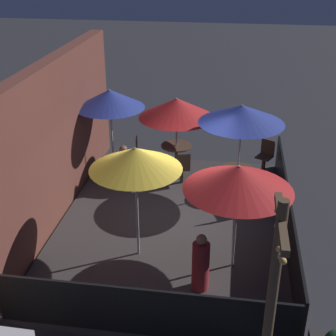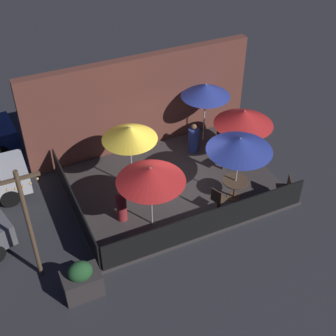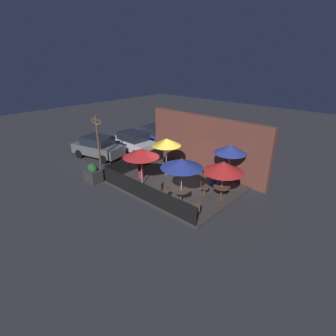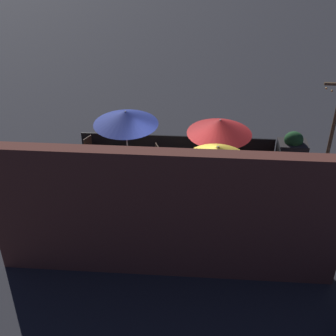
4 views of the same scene
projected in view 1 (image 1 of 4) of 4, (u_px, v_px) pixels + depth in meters
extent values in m
plane|color=#2D2D33|center=(173.00, 227.00, 10.93)|extent=(60.00, 60.00, 0.00)
cube|color=#383333|center=(173.00, 225.00, 10.90)|extent=(7.01, 5.19, 0.12)
cube|color=brown|center=(48.00, 147.00, 10.49)|extent=(8.61, 0.36, 3.70)
cube|color=black|center=(287.00, 213.00, 10.33)|extent=(6.81, 0.05, 0.95)
cube|color=black|center=(143.00, 312.00, 7.60)|extent=(0.05, 4.99, 0.95)
cylinder|color=#B2B2B7|center=(177.00, 134.00, 13.01)|extent=(0.05, 0.05, 2.09)
cone|color=red|center=(177.00, 108.00, 12.67)|extent=(2.10, 2.10, 0.54)
cylinder|color=#B2B2B7|center=(239.00, 152.00, 11.57)|extent=(0.05, 0.05, 2.41)
cone|color=#283893|center=(242.00, 114.00, 11.14)|extent=(2.09, 2.09, 0.45)
cylinder|color=#B2B2B7|center=(112.00, 133.00, 12.60)|extent=(0.05, 0.05, 2.44)
cone|color=#283893|center=(110.00, 99.00, 12.17)|extent=(1.82, 1.82, 0.49)
cylinder|color=#B2B2B7|center=(137.00, 204.00, 9.28)|extent=(0.05, 0.05, 2.41)
cone|color=gold|center=(135.00, 159.00, 8.85)|extent=(1.80, 1.80, 0.44)
cylinder|color=#B2B2B7|center=(236.00, 218.00, 8.96)|extent=(0.05, 0.05, 2.23)
cone|color=red|center=(239.00, 178.00, 8.58)|extent=(2.07, 2.07, 0.49)
cylinder|color=#4C3828|center=(176.00, 168.00, 13.46)|extent=(0.48, 0.48, 0.02)
cylinder|color=#4C3828|center=(176.00, 157.00, 13.32)|extent=(0.08, 0.08, 0.68)
cylinder|color=#4C3828|center=(176.00, 146.00, 13.16)|extent=(0.87, 0.87, 0.04)
cylinder|color=#4C3828|center=(236.00, 194.00, 12.09)|extent=(0.48, 0.48, 0.02)
cylinder|color=#4C3828|center=(237.00, 182.00, 11.95)|extent=(0.08, 0.08, 0.68)
cylinder|color=#4C3828|center=(238.00, 170.00, 11.79)|extent=(0.87, 0.87, 0.04)
cube|color=#4C3828|center=(263.00, 165.00, 13.12)|extent=(0.11, 0.11, 0.46)
cube|color=#4C3828|center=(264.00, 157.00, 13.01)|extent=(0.54, 0.54, 0.04)
cube|color=#4C3828|center=(268.00, 147.00, 13.03)|extent=(0.21, 0.37, 0.44)
cube|color=#4C3828|center=(143.00, 161.00, 13.35)|extent=(0.09, 0.09, 0.46)
cube|color=#4C3828|center=(143.00, 153.00, 13.24)|extent=(0.46, 0.46, 0.04)
cube|color=#4C3828|center=(137.00, 146.00, 13.13)|extent=(0.40, 0.10, 0.44)
cube|color=#4C3828|center=(250.00, 202.00, 11.24)|extent=(0.10, 0.10, 0.48)
cube|color=#4C3828|center=(251.00, 193.00, 11.13)|extent=(0.52, 0.52, 0.04)
cube|color=#4C3828|center=(255.00, 187.00, 10.87)|extent=(0.18, 0.38, 0.44)
cube|color=#4C3828|center=(181.00, 175.00, 12.58)|extent=(0.10, 0.10, 0.43)
cube|color=#4C3828|center=(182.00, 168.00, 12.48)|extent=(0.50, 0.50, 0.04)
cube|color=#4C3828|center=(183.00, 162.00, 12.21)|extent=(0.14, 0.39, 0.44)
cylinder|color=maroon|center=(201.00, 266.00, 8.63)|extent=(0.43, 0.43, 0.99)
sphere|color=#9E704C|center=(202.00, 240.00, 8.37)|extent=(0.20, 0.20, 0.20)
cylinder|color=navy|center=(124.00, 170.00, 12.25)|extent=(0.57, 0.57, 0.97)
sphere|color=brown|center=(123.00, 149.00, 11.99)|extent=(0.21, 0.21, 0.21)
cube|color=brown|center=(281.00, 222.00, 4.72)|extent=(1.10, 0.08, 0.08)
sphere|color=#F4B260|center=(283.00, 261.00, 4.37)|extent=(0.07, 0.07, 0.07)
sphere|color=#F4B260|center=(281.00, 256.00, 4.57)|extent=(0.07, 0.07, 0.07)
sphere|color=#F4B260|center=(279.00, 249.00, 4.76)|extent=(0.07, 0.07, 0.07)
sphere|color=#F4B260|center=(278.00, 239.00, 4.92)|extent=(0.07, 0.07, 0.07)
sphere|color=#F4B260|center=(277.00, 226.00, 5.06)|extent=(0.07, 0.07, 0.07)
sphere|color=#F4B260|center=(277.00, 211.00, 5.19)|extent=(0.07, 0.07, 0.07)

